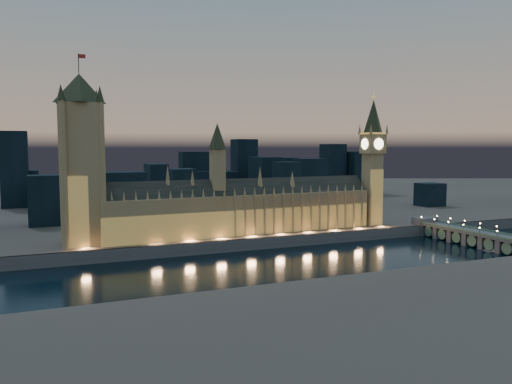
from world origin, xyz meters
name	(u,v)px	position (x,y,z in m)	size (l,w,h in m)	color
ground_plane	(283,262)	(0.00, 0.00, 0.00)	(2000.00, 2000.00, 0.00)	black
north_bank	(138,190)	(0.00, 520.00, 4.00)	(2000.00, 960.00, 8.00)	#3D362D
embankment_wall	(257,244)	(0.00, 41.00, 4.00)	(2000.00, 2.50, 8.00)	#4E4152
palace_of_westminster	(243,208)	(-1.87, 61.74, 26.37)	(202.00, 28.50, 78.00)	#9B8345
victoria_tower	(81,151)	(-110.00, 61.92, 66.71)	(31.68, 31.68, 118.44)	#9B8345
elizabeth_tower	(373,151)	(108.00, 61.92, 66.62)	(18.00, 18.00, 105.29)	#9B8345
westminster_bridge	(472,237)	(147.04, -3.46, 6.00)	(16.73, 113.00, 15.90)	#4E4152
city_backdrop	(218,183)	(40.88, 247.29, 30.71)	(486.14, 215.63, 77.97)	black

